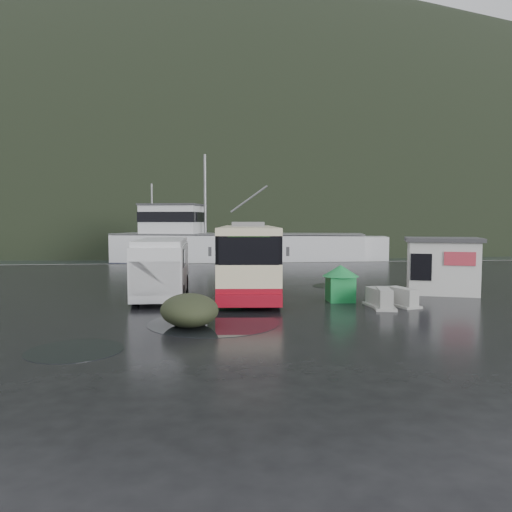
{
  "coord_description": "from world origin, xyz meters",
  "views": [
    {
      "loc": [
        -0.56,
        -19.81,
        3.35
      ],
      "look_at": [
        2.08,
        3.59,
        1.7
      ],
      "focal_mm": 35.0,
      "sensor_mm": 36.0,
      "label": 1
    }
  ],
  "objects": [
    {
      "name": "ground",
      "position": [
        0.0,
        0.0,
        0.0
      ],
      "size": [
        160.0,
        160.0,
        0.0
      ],
      "primitive_type": "plane",
      "color": "black",
      "rests_on": "ground"
    },
    {
      "name": "harbor_water",
      "position": [
        0.0,
        110.0,
        0.0
      ],
      "size": [
        300.0,
        180.0,
        0.02
      ],
      "primitive_type": "cube",
      "color": "black",
      "rests_on": "ground"
    },
    {
      "name": "quay_edge",
      "position": [
        0.0,
        20.0,
        0.0
      ],
      "size": [
        160.0,
        0.6,
        1.5
      ],
      "primitive_type": "cube",
      "color": "#999993",
      "rests_on": "ground"
    },
    {
      "name": "headland",
      "position": [
        10.0,
        250.0,
        0.0
      ],
      "size": [
        780.0,
        540.0,
        570.0
      ],
      "primitive_type": "ellipsoid",
      "color": "black",
      "rests_on": "ground"
    },
    {
      "name": "coach_bus",
      "position": [
        1.75,
        4.03,
        0.0
      ],
      "size": [
        4.03,
        12.02,
        3.34
      ],
      "primitive_type": null,
      "rotation": [
        0.0,
        0.0,
        -0.09
      ],
      "color": "beige",
      "rests_on": "ground"
    },
    {
      "name": "white_van",
      "position": [
        -2.22,
        2.31,
        0.0
      ],
      "size": [
        2.23,
        6.22,
        2.59
      ],
      "primitive_type": null,
      "rotation": [
        0.0,
        0.0,
        -0.02
      ],
      "color": "silver",
      "rests_on": "ground"
    },
    {
      "name": "waste_bin_left",
      "position": [
        5.26,
        0.32,
        0.0
      ],
      "size": [
        1.13,
        1.13,
        1.53
      ],
      "primitive_type": null,
      "rotation": [
        0.0,
        0.0,
        -0.03
      ],
      "color": "#17823A",
      "rests_on": "ground"
    },
    {
      "name": "waste_bin_right",
      "position": [
        0.7,
        0.16,
        0.0
      ],
      "size": [
        1.24,
        1.24,
        1.39
      ],
      "primitive_type": null,
      "rotation": [
        0.0,
        0.0,
        -0.28
      ],
      "color": "#17823A",
      "rests_on": "ground"
    },
    {
      "name": "dome_tent",
      "position": [
        -0.91,
        -3.88,
        0.0
      ],
      "size": [
        2.05,
        2.73,
        1.02
      ],
      "primitive_type": null,
      "rotation": [
        0.0,
        0.0,
        0.08
      ],
      "color": "#2A301D",
      "rests_on": "ground"
    },
    {
      "name": "ticket_kiosk",
      "position": [
        10.59,
        2.06,
        0.0
      ],
      "size": [
        3.99,
        3.52,
        2.59
      ],
      "primitive_type": null,
      "rotation": [
        0.0,
        0.0,
        -0.36
      ],
      "color": "silver",
      "rests_on": "ground"
    },
    {
      "name": "jersey_barrier_a",
      "position": [
        6.38,
        -1.05,
        0.0
      ],
      "size": [
        0.83,
        1.48,
        0.71
      ],
      "primitive_type": null,
      "rotation": [
        0.0,
        0.0,
        0.08
      ],
      "color": "#999993",
      "rests_on": "ground"
    },
    {
      "name": "jersey_barrier_b",
      "position": [
        7.35,
        -1.17,
        0.0
      ],
      "size": [
        1.11,
        1.62,
        0.73
      ],
      "primitive_type": null,
      "rotation": [
        0.0,
        0.0,
        0.28
      ],
      "color": "#999993",
      "rests_on": "ground"
    },
    {
      "name": "jersey_barrier_c",
      "position": [
        6.46,
        -1.52,
        0.0
      ],
      "size": [
        1.09,
        1.68,
        0.77
      ],
      "primitive_type": null,
      "rotation": [
        0.0,
        0.0,
        -0.22
      ],
      "color": "#999993",
      "rests_on": "ground"
    },
    {
      "name": "fishing_trawler",
      "position": [
        3.2,
        29.47,
        0.0
      ],
      "size": [
        29.4,
        13.31,
        11.5
      ],
      "primitive_type": null,
      "rotation": [
        0.0,
        0.0,
        -0.25
      ],
      "color": "silver",
      "rests_on": "ground"
    },
    {
      "name": "puddles",
      "position": [
        0.22,
        -2.7,
        0.01
      ],
      "size": [
        12.54,
        14.22,
        0.01
      ],
      "color": "black",
      "rests_on": "ground"
    }
  ]
}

